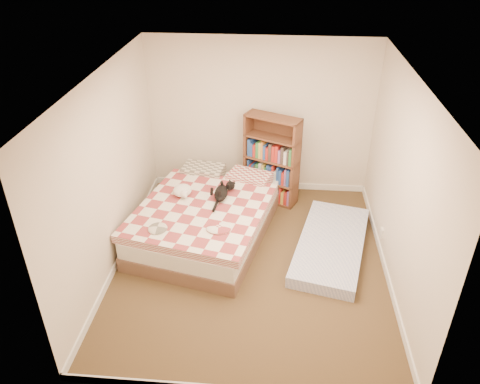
# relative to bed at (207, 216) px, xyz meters

# --- Properties ---
(room) EXTENTS (3.51, 4.01, 2.51)m
(room) POSITION_rel_bed_xyz_m (0.67, -0.62, 0.92)
(room) COLOR #4F3D21
(room) RESTS_ON ground
(bed) EXTENTS (2.06, 2.57, 0.61)m
(bed) POSITION_rel_bed_xyz_m (0.00, 0.00, 0.00)
(bed) COLOR brown
(bed) RESTS_ON room
(bookshelf) EXTENTS (0.97, 0.63, 1.42)m
(bookshelf) POSITION_rel_bed_xyz_m (0.88, 1.04, 0.25)
(bookshelf) COLOR #522B1C
(bookshelf) RESTS_ON room
(floor_mattress) EXTENTS (1.25, 2.01, 0.17)m
(floor_mattress) POSITION_rel_bed_xyz_m (1.75, -0.27, -0.19)
(floor_mattress) COLOR #6E7AB7
(floor_mattress) RESTS_ON room
(black_cat) EXTENTS (0.37, 0.71, 0.16)m
(black_cat) POSITION_rel_bed_xyz_m (0.20, 0.14, 0.34)
(black_cat) COLOR black
(black_cat) RESTS_ON bed
(white_dog) EXTENTS (0.35, 0.37, 0.14)m
(white_dog) POSITION_rel_bed_xyz_m (-0.35, 0.11, 0.34)
(white_dog) COLOR white
(white_dog) RESTS_ON bed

